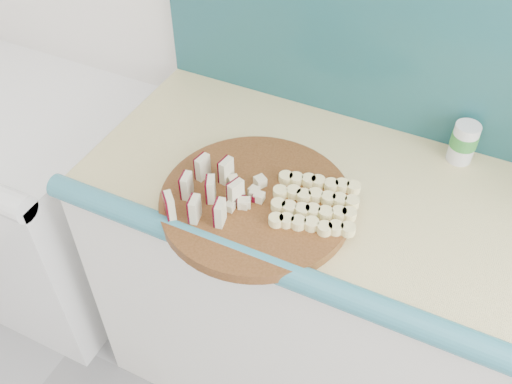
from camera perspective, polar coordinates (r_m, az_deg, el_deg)
The scene contains 7 objects.
kitchen_counter at distance 1.75m, azimuth 21.66°, elevation -14.94°, with size 2.20×0.63×0.91m.
porcelain_fixture at distance 2.22m, azimuth -20.29°, elevation -0.35°, with size 0.70×0.72×0.84m.
cutting_board at distance 1.34m, azimuth 0.00°, elevation -1.03°, with size 0.45×0.45×0.03m, color #42260E.
apple_wedges at distance 1.31m, azimuth -5.08°, elevation 0.09°, with size 0.14×0.20×0.06m.
apple_chunks at distance 1.33m, azimuth -1.21°, elevation -0.08°, with size 0.07×0.07×0.02m.
banana_slices at distance 1.31m, azimuth 5.95°, elevation -1.16°, with size 0.23×0.21×0.02m.
canister at distance 1.53m, azimuth 20.05°, elevation 4.73°, with size 0.07×0.07×0.11m.
Camera 1 is at (-0.12, 0.51, 1.89)m, focal length 40.00 mm.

